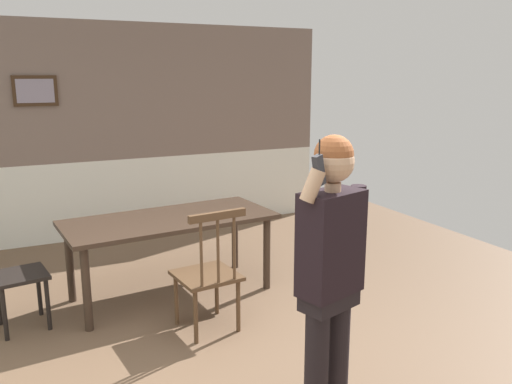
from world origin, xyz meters
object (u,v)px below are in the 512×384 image
Objects in this scene: chair_near_window at (208,273)px; chair_by_doorway at (15,274)px; dining_table at (170,226)px; person_figure at (331,265)px.

chair_by_doorway is (-1.41, 0.70, -0.02)m from chair_near_window.
dining_table is at bearing 86.55° from chair_by_doorway.
chair_near_window is 1.57m from chair_by_doorway.
chair_by_doorway is at bearing -68.59° from person_figure.
dining_table is 1.90× the size of chair_near_window.
dining_table is 1.36m from chair_by_doorway.
chair_near_window reaches higher than chair_by_doorway.
chair_by_doorway is (-1.34, -0.12, -0.20)m from dining_table.
dining_table is at bearing -98.87° from person_figure.
person_figure reaches higher than chair_near_window.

